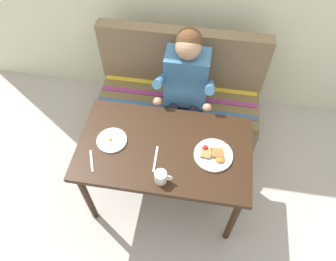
{
  "coord_description": "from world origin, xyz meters",
  "views": [
    {
      "loc": [
        0.22,
        -1.2,
        2.57
      ],
      "look_at": [
        0.0,
        0.15,
        0.72
      ],
      "focal_mm": 34.25,
      "sensor_mm": 36.0,
      "label": 1
    }
  ],
  "objects_px": {
    "couch": "(178,103)",
    "knife": "(155,159)",
    "fork": "(92,161)",
    "plate_breakfast": "(213,155)",
    "table": "(165,153)",
    "coffee_mug": "(161,177)",
    "plate_eggs": "(112,140)",
    "person": "(185,86)"
  },
  "relations": [
    {
      "from": "couch",
      "to": "knife",
      "type": "xyz_separation_m",
      "value": [
        -0.04,
        -0.87,
        0.4
      ]
    },
    {
      "from": "fork",
      "to": "plate_breakfast",
      "type": "bearing_deg",
      "value": -9.77
    },
    {
      "from": "table",
      "to": "couch",
      "type": "relative_size",
      "value": 0.83
    },
    {
      "from": "coffee_mug",
      "to": "plate_eggs",
      "type": "bearing_deg",
      "value": 147.69
    },
    {
      "from": "plate_breakfast",
      "to": "coffee_mug",
      "type": "xyz_separation_m",
      "value": [
        -0.31,
        -0.24,
        0.03
      ]
    },
    {
      "from": "fork",
      "to": "knife",
      "type": "distance_m",
      "value": 0.43
    },
    {
      "from": "plate_breakfast",
      "to": "plate_eggs",
      "type": "relative_size",
      "value": 1.25
    },
    {
      "from": "couch",
      "to": "plate_eggs",
      "type": "xyz_separation_m",
      "value": [
        -0.37,
        -0.77,
        0.41
      ]
    },
    {
      "from": "plate_eggs",
      "to": "fork",
      "type": "distance_m",
      "value": 0.2
    },
    {
      "from": "plate_eggs",
      "to": "knife",
      "type": "height_order",
      "value": "plate_eggs"
    },
    {
      "from": "person",
      "to": "plate_breakfast",
      "type": "distance_m",
      "value": 0.66
    },
    {
      "from": "coffee_mug",
      "to": "fork",
      "type": "distance_m",
      "value": 0.49
    },
    {
      "from": "table",
      "to": "plate_breakfast",
      "type": "bearing_deg",
      "value": -3.05
    },
    {
      "from": "coffee_mug",
      "to": "couch",
      "type": "bearing_deg",
      "value": 91.2
    },
    {
      "from": "couch",
      "to": "person",
      "type": "height_order",
      "value": "person"
    },
    {
      "from": "person",
      "to": "coffee_mug",
      "type": "xyz_separation_m",
      "value": [
        -0.05,
        -0.85,
        0.04
      ]
    },
    {
      "from": "person",
      "to": "coffee_mug",
      "type": "height_order",
      "value": "person"
    },
    {
      "from": "couch",
      "to": "coffee_mug",
      "type": "height_order",
      "value": "couch"
    },
    {
      "from": "fork",
      "to": "person",
      "type": "bearing_deg",
      "value": 33.86
    },
    {
      "from": "plate_eggs",
      "to": "coffee_mug",
      "type": "distance_m",
      "value": 0.47
    },
    {
      "from": "person",
      "to": "knife",
      "type": "height_order",
      "value": "person"
    },
    {
      "from": "plate_breakfast",
      "to": "fork",
      "type": "height_order",
      "value": "plate_breakfast"
    },
    {
      "from": "plate_eggs",
      "to": "knife",
      "type": "distance_m",
      "value": 0.34
    },
    {
      "from": "table",
      "to": "plate_breakfast",
      "type": "xyz_separation_m",
      "value": [
        0.33,
        -0.02,
        0.09
      ]
    },
    {
      "from": "person",
      "to": "fork",
      "type": "xyz_separation_m",
      "value": [
        -0.53,
        -0.78,
        -0.01
      ]
    },
    {
      "from": "couch",
      "to": "fork",
      "type": "bearing_deg",
      "value": -115.92
    },
    {
      "from": "person",
      "to": "knife",
      "type": "distance_m",
      "value": 0.7
    },
    {
      "from": "couch",
      "to": "fork",
      "type": "distance_m",
      "value": 1.13
    },
    {
      "from": "plate_breakfast",
      "to": "fork",
      "type": "distance_m",
      "value": 0.81
    },
    {
      "from": "plate_eggs",
      "to": "couch",
      "type": "bearing_deg",
      "value": 64.4
    },
    {
      "from": "table",
      "to": "fork",
      "type": "relative_size",
      "value": 7.06
    },
    {
      "from": "table",
      "to": "coffee_mug",
      "type": "distance_m",
      "value": 0.29
    },
    {
      "from": "coffee_mug",
      "to": "knife",
      "type": "xyz_separation_m",
      "value": [
        -0.07,
        0.15,
        -0.04
      ]
    },
    {
      "from": "couch",
      "to": "plate_eggs",
      "type": "bearing_deg",
      "value": -115.6
    },
    {
      "from": "plate_eggs",
      "to": "coffee_mug",
      "type": "height_order",
      "value": "coffee_mug"
    },
    {
      "from": "plate_breakfast",
      "to": "fork",
      "type": "xyz_separation_m",
      "value": [
        -0.8,
        -0.17,
        -0.01
      ]
    },
    {
      "from": "couch",
      "to": "plate_breakfast",
      "type": "distance_m",
      "value": 0.94
    },
    {
      "from": "person",
      "to": "couch",
      "type": "bearing_deg",
      "value": 111.34
    },
    {
      "from": "plate_eggs",
      "to": "fork",
      "type": "height_order",
      "value": "plate_eggs"
    },
    {
      "from": "couch",
      "to": "knife",
      "type": "bearing_deg",
      "value": -92.89
    },
    {
      "from": "plate_breakfast",
      "to": "table",
      "type": "bearing_deg",
      "value": 176.95
    },
    {
      "from": "coffee_mug",
      "to": "fork",
      "type": "height_order",
      "value": "coffee_mug"
    }
  ]
}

